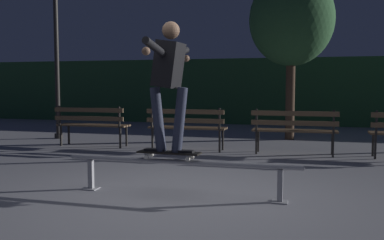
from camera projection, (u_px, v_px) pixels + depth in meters
name	position (u px, v px, depth m)	size (l,w,h in m)	color
ground_plane	(179.00, 196.00, 5.22)	(90.00, 90.00, 0.00)	gray
hedge_backdrop	(266.00, 91.00, 14.93)	(24.00, 1.20, 2.22)	#2D5B33
grind_rail	(180.00, 167.00, 5.23)	(2.90, 0.18, 0.44)	#9E9EA3
skateboard	(169.00, 153.00, 5.26)	(0.79, 0.23, 0.09)	black
skateboarder	(169.00, 75.00, 5.18)	(0.62, 1.41, 1.56)	black
park_bench_leftmost	(92.00, 122.00, 9.36)	(1.60, 0.42, 0.88)	#282623
park_bench_left_center	(186.00, 124.00, 8.80)	(1.60, 0.42, 0.88)	#282623
park_bench_right_center	(294.00, 127.00, 8.23)	(1.60, 0.42, 0.88)	#282623
tree_behind_benches	(292.00, 20.00, 10.41)	(2.02, 2.02, 4.01)	#4C3828
lamp_post_left	(56.00, 38.00, 10.65)	(0.32, 0.32, 3.90)	#282623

